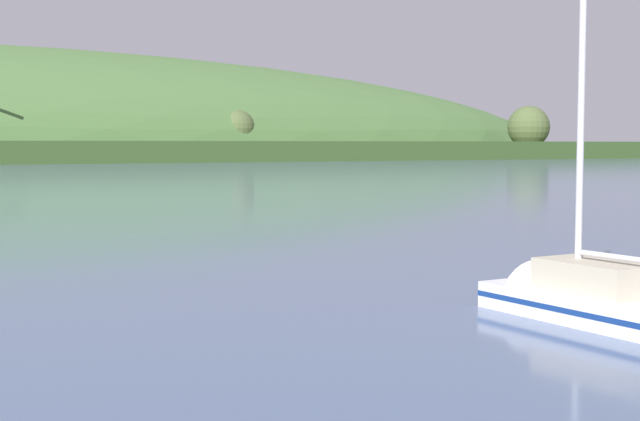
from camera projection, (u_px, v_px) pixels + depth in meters
name	position (u px, v px, depth m)	size (l,w,h in m)	color
sailboat_outer_reach	(576.00, 307.00, 20.92)	(3.01, 6.54, 9.73)	white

